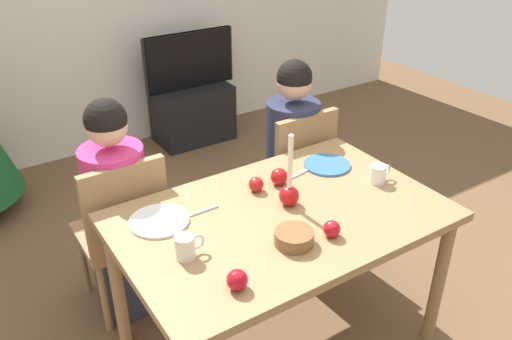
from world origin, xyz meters
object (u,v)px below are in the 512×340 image
at_px(tv, 189,60).
at_px(mug_right, 378,174).
at_px(apple_by_left_plate, 332,229).
at_px(plate_left, 159,221).
at_px(apple_near_candle, 237,280).
at_px(apple_far_edge, 279,177).
at_px(chair_left, 124,228).
at_px(person_left_child, 120,215).
at_px(dining_table, 281,229).
at_px(person_right_child, 291,160).
at_px(bowl_walnuts, 294,237).
at_px(plate_right, 327,165).
at_px(apple_by_right_mug, 256,184).
at_px(candle_centerpiece, 289,191).
at_px(tv_stand, 193,113).
at_px(chair_right, 294,171).
at_px(mug_left, 186,247).

relative_size(tv, mug_right, 6.66).
bearing_deg(mug_right, apple_by_left_plate, -155.26).
height_order(plate_left, apple_near_candle, apple_near_candle).
bearing_deg(apple_far_edge, tv, 74.51).
xyz_separation_m(apple_near_candle, apple_by_left_plate, (0.48, 0.06, -0.00)).
height_order(chair_left, person_left_child, person_left_child).
xyz_separation_m(dining_table, person_left_child, (-0.51, 0.64, -0.10)).
xyz_separation_m(person_right_child, bowl_walnuts, (-0.61, -0.84, 0.21)).
bearing_deg(plate_right, apple_by_right_mug, -178.65).
height_order(tv, plate_right, tv).
relative_size(plate_right, apple_by_right_mug, 3.33).
bearing_deg(candle_centerpiece, tv, 74.08).
distance_m(candle_centerpiece, plate_right, 0.42).
distance_m(tv_stand, mug_right, 2.40).
bearing_deg(bowl_walnuts, tv_stand, 72.34).
relative_size(chair_left, tv_stand, 1.41).
relative_size(chair_right, mug_left, 7.42).
height_order(plate_left, mug_right, mug_right).
distance_m(candle_centerpiece, mug_left, 0.55).
relative_size(tv, apple_far_edge, 9.72).
bearing_deg(tv_stand, mug_left, -116.85).
height_order(tv_stand, mug_left, mug_left).
height_order(person_left_child, bowl_walnuts, person_left_child).
relative_size(mug_right, apple_by_right_mug, 1.69).
relative_size(chair_right, mug_right, 7.59).
relative_size(chair_left, apple_far_edge, 11.07).
bearing_deg(candle_centerpiece, person_right_child, 52.30).
height_order(tv_stand, candle_centerpiece, candle_centerpiece).
bearing_deg(chair_left, mug_right, -31.28).
relative_size(person_right_child, bowl_walnuts, 7.46).
relative_size(chair_left, chair_right, 1.00).
xyz_separation_m(chair_left, apple_by_left_plate, (0.58, -0.85, 0.27)).
distance_m(chair_right, bowl_walnuts, 1.05).
bearing_deg(plate_right, chair_right, 76.55).
relative_size(chair_right, plate_left, 3.57).
distance_m(plate_right, bowl_walnuts, 0.68).
bearing_deg(plate_right, person_right_child, 77.57).
distance_m(mug_left, mug_right, 1.01).
bearing_deg(apple_far_edge, person_left_child, 146.03).
bearing_deg(tv, chair_right, -96.12).
height_order(candle_centerpiece, apple_by_right_mug, candle_centerpiece).
xyz_separation_m(chair_right, bowl_walnuts, (-0.61, -0.81, 0.27)).
height_order(chair_left, tv_stand, chair_left).
relative_size(dining_table, tv_stand, 2.19).
bearing_deg(tv, mug_left, -116.84).
distance_m(plate_right, mug_left, 0.96).
height_order(dining_table, candle_centerpiece, candle_centerpiece).
bearing_deg(mug_right, plate_left, 165.77).
bearing_deg(chair_right, apple_by_left_plate, -118.35).
distance_m(dining_table, mug_left, 0.49).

